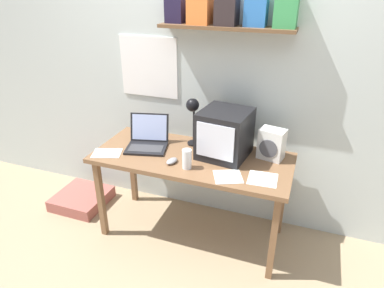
# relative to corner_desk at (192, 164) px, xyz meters

# --- Properties ---
(ground_plane) EXTENTS (12.00, 12.00, 0.00)m
(ground_plane) POSITION_rel_corner_desk_xyz_m (0.00, 0.00, -0.66)
(ground_plane) COLOR tan
(back_wall) EXTENTS (5.60, 0.24, 2.60)m
(back_wall) POSITION_rel_corner_desk_xyz_m (0.00, 0.42, 0.65)
(back_wall) COLOR silver
(back_wall) RESTS_ON ground_plane
(corner_desk) EXTENTS (1.49, 0.65, 0.73)m
(corner_desk) POSITION_rel_corner_desk_xyz_m (0.00, 0.00, 0.00)
(corner_desk) COLOR brown
(corner_desk) RESTS_ON ground_plane
(crt_monitor) EXTENTS (0.38, 0.40, 0.35)m
(crt_monitor) POSITION_rel_corner_desk_xyz_m (0.22, 0.10, 0.25)
(crt_monitor) COLOR black
(crt_monitor) RESTS_ON corner_desk
(laptop) EXTENTS (0.37, 0.36, 0.24)m
(laptop) POSITION_rel_corner_desk_xyz_m (-0.39, 0.04, 0.13)
(laptop) COLOR black
(laptop) RESTS_ON corner_desk
(desk_lamp) EXTENTS (0.11, 0.16, 0.40)m
(desk_lamp) POSITION_rel_corner_desk_xyz_m (-0.05, 0.15, 0.37)
(desk_lamp) COLOR black
(desk_lamp) RESTS_ON corner_desk
(juice_glass) EXTENTS (0.07, 0.07, 0.14)m
(juice_glass) POSITION_rel_corner_desk_xyz_m (0.03, -0.18, 0.13)
(juice_glass) COLOR white
(juice_glass) RESTS_ON corner_desk
(space_heater) EXTENTS (0.20, 0.16, 0.23)m
(space_heater) POSITION_rel_corner_desk_xyz_m (0.56, 0.17, 0.18)
(space_heater) COLOR silver
(space_heater) RESTS_ON corner_desk
(computer_mouse) EXTENTS (0.08, 0.12, 0.03)m
(computer_mouse) POSITION_rel_corner_desk_xyz_m (-0.10, -0.15, 0.09)
(computer_mouse) COLOR gray
(computer_mouse) RESTS_ON corner_desk
(loose_paper_near_laptop) EXTENTS (0.24, 0.24, 0.00)m
(loose_paper_near_laptop) POSITION_rel_corner_desk_xyz_m (0.33, -0.20, 0.07)
(loose_paper_near_laptop) COLOR white
(loose_paper_near_laptop) RESTS_ON corner_desk
(open_notebook) EXTENTS (0.20, 0.20, 0.00)m
(open_notebook) POSITION_rel_corner_desk_xyz_m (0.56, -0.15, 0.07)
(open_notebook) COLOR white
(open_notebook) RESTS_ON corner_desk
(printed_handout) EXTENTS (0.25, 0.22, 0.00)m
(printed_handout) POSITION_rel_corner_desk_xyz_m (-0.63, -0.19, 0.07)
(printed_handout) COLOR white
(printed_handout) RESTS_ON corner_desk
(floor_cushion) EXTENTS (0.45, 0.45, 0.11)m
(floor_cushion) POSITION_rel_corner_desk_xyz_m (-1.12, 0.03, -0.61)
(floor_cushion) COLOR #9E554C
(floor_cushion) RESTS_ON ground_plane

